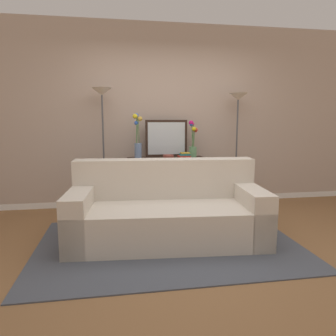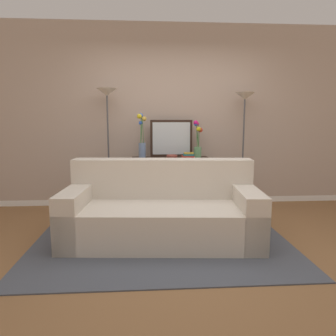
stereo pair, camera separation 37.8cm
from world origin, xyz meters
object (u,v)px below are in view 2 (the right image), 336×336
(floor_lamp_right, at_px, (244,118))
(wall_mirror, at_px, (171,138))
(floor_lamp_left, at_px, (107,116))
(book_stack, at_px, (188,156))
(vase_short_flowers, at_px, (198,142))
(console_table, at_px, (170,174))
(book_row_under_console, at_px, (147,206))
(couch, at_px, (162,212))
(fruit_bowl, at_px, (172,157))
(vase_tall_flowers, at_px, (142,140))

(floor_lamp_right, height_order, wall_mirror, floor_lamp_right)
(floor_lamp_left, height_order, book_stack, floor_lamp_left)
(wall_mirror, distance_m, vase_short_flowers, 0.40)
(vase_short_flowers, bearing_deg, console_table, -175.81)
(book_row_under_console, bearing_deg, couch, -82.14)
(floor_lamp_right, relative_size, book_stack, 8.66)
(couch, xyz_separation_m, fruit_bowl, (0.20, 1.08, 0.50))
(wall_mirror, bearing_deg, vase_short_flowers, -16.18)
(floor_lamp_right, xyz_separation_m, book_row_under_console, (-1.45, -0.04, -1.31))
(vase_short_flowers, relative_size, fruit_bowl, 3.47)
(vase_short_flowers, bearing_deg, couch, -116.23)
(couch, height_order, vase_short_flowers, vase_short_flowers)
(book_stack, relative_size, book_row_under_console, 0.82)
(vase_tall_flowers, bearing_deg, vase_short_flowers, 0.15)
(vase_tall_flowers, bearing_deg, floor_lamp_left, 178.56)
(couch, distance_m, book_stack, 1.27)
(console_table, height_order, vase_tall_flowers, vase_tall_flowers)
(fruit_bowl, height_order, book_stack, book_stack)
(floor_lamp_left, distance_m, vase_short_flowers, 1.37)
(console_table, distance_m, vase_tall_flowers, 0.66)
(book_stack, distance_m, book_row_under_console, 0.98)
(book_stack, xyz_separation_m, book_row_under_console, (-0.60, 0.11, -0.77))
(couch, bearing_deg, fruit_bowl, 79.37)
(console_table, relative_size, wall_mirror, 1.79)
(console_table, distance_m, vase_short_flowers, 0.63)
(console_table, bearing_deg, vase_short_flowers, 4.19)
(book_stack, bearing_deg, console_table, 156.84)
(floor_lamp_right, bearing_deg, console_table, -177.91)
(couch, xyz_separation_m, vase_short_flowers, (0.60, 1.21, 0.70))
(wall_mirror, height_order, vase_tall_flowers, vase_tall_flowers)
(book_row_under_console, bearing_deg, vase_short_flowers, 2.27)
(wall_mirror, bearing_deg, floor_lamp_left, -173.79)
(couch, height_order, console_table, couch)
(book_stack, bearing_deg, wall_mirror, 132.19)
(couch, relative_size, vase_short_flowers, 3.98)
(floor_lamp_right, relative_size, vase_tall_flowers, 2.68)
(vase_tall_flowers, relative_size, fruit_bowl, 4.12)
(couch, xyz_separation_m, floor_lamp_right, (1.29, 1.22, 1.05))
(floor_lamp_right, bearing_deg, book_stack, -170.12)
(console_table, distance_m, book_stack, 0.40)
(floor_lamp_left, relative_size, floor_lamp_right, 1.03)
(vase_tall_flowers, bearing_deg, couch, -79.24)
(wall_mirror, bearing_deg, couch, -99.09)
(floor_lamp_left, relative_size, fruit_bowl, 11.31)
(floor_lamp_left, height_order, floor_lamp_right, floor_lamp_left)
(console_table, xyz_separation_m, vase_tall_flowers, (-0.42, 0.03, 0.52))
(wall_mirror, xyz_separation_m, vase_short_flowers, (0.38, -0.11, -0.05))
(floor_lamp_left, distance_m, wall_mirror, 1.00)
(vase_tall_flowers, relative_size, book_row_under_console, 2.65)
(couch, distance_m, book_row_under_console, 1.22)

